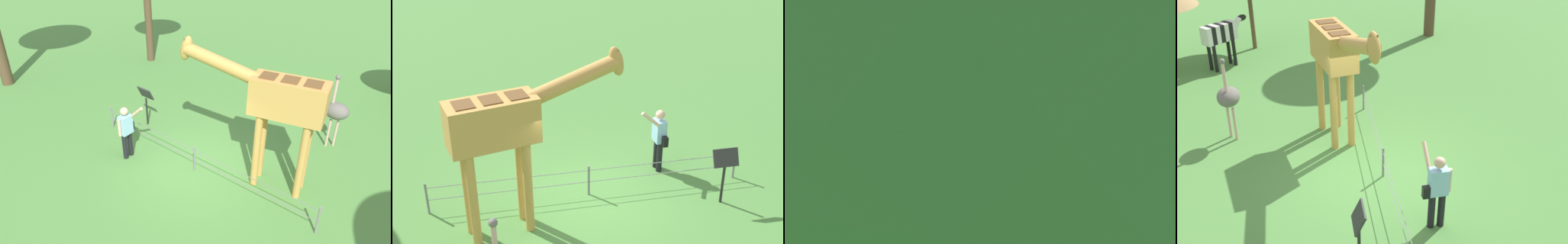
% 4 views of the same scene
% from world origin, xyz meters
% --- Properties ---
extents(ground_plane, '(60.00, 60.00, 0.00)m').
position_xyz_m(ground_plane, '(0.00, 0.00, 0.00)').
color(ground_plane, '#4C843D').
extents(giraffe, '(3.66, 1.34, 3.61)m').
position_xyz_m(giraffe, '(-1.74, -0.65, 2.34)').
color(giraffe, '#C69347').
rests_on(giraffe, ground_plane).
extents(visitor, '(0.66, 0.58, 1.68)m').
position_xyz_m(visitor, '(1.85, 0.92, 0.90)').
color(visitor, black).
rests_on(visitor, ground_plane).
extents(info_sign, '(0.56, 0.21, 1.32)m').
position_xyz_m(info_sign, '(2.79, -0.69, 0.95)').
color(info_sign, black).
rests_on(info_sign, ground_plane).
extents(wire_fence, '(7.05, 0.05, 0.75)m').
position_xyz_m(wire_fence, '(0.00, 0.19, 0.40)').
color(wire_fence, slate).
rests_on(wire_fence, ground_plane).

